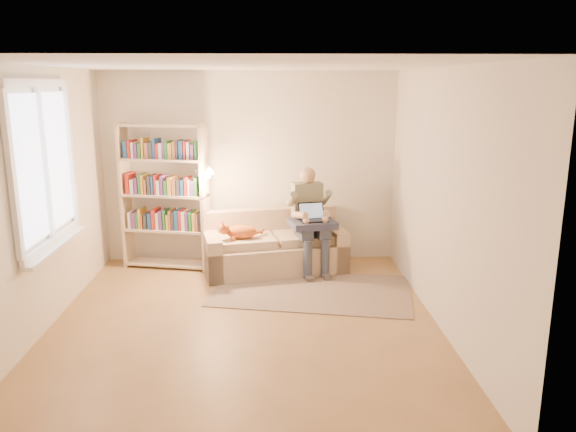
{
  "coord_description": "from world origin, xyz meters",
  "views": [
    {
      "loc": [
        0.27,
        -5.41,
        2.45
      ],
      "look_at": [
        0.48,
        1.0,
        0.91
      ],
      "focal_mm": 35.0,
      "sensor_mm": 36.0,
      "label": 1
    }
  ],
  "objects_px": {
    "person": "(310,214)",
    "laptop": "(311,216)",
    "bookshelf": "(165,189)",
    "cat": "(242,231)",
    "sofa": "(274,249)"
  },
  "relations": [
    {
      "from": "sofa",
      "to": "laptop",
      "type": "distance_m",
      "value": 0.71
    },
    {
      "from": "sofa",
      "to": "laptop",
      "type": "xyz_separation_m",
      "value": [
        0.48,
        -0.17,
        0.49
      ]
    },
    {
      "from": "sofa",
      "to": "laptop",
      "type": "bearing_deg",
      "value": -31.86
    },
    {
      "from": "person",
      "to": "laptop",
      "type": "distance_m",
      "value": 0.13
    },
    {
      "from": "person",
      "to": "bookshelf",
      "type": "height_order",
      "value": "bookshelf"
    },
    {
      "from": "cat",
      "to": "bookshelf",
      "type": "height_order",
      "value": "bookshelf"
    },
    {
      "from": "cat",
      "to": "laptop",
      "type": "height_order",
      "value": "laptop"
    },
    {
      "from": "person",
      "to": "cat",
      "type": "xyz_separation_m",
      "value": [
        -0.88,
        -0.16,
        -0.18
      ]
    },
    {
      "from": "sofa",
      "to": "bookshelf",
      "type": "distance_m",
      "value": 1.64
    },
    {
      "from": "sofa",
      "to": "person",
      "type": "bearing_deg",
      "value": -17.8
    },
    {
      "from": "person",
      "to": "bookshelf",
      "type": "xyz_separation_m",
      "value": [
        -1.9,
        0.21,
        0.31
      ]
    },
    {
      "from": "cat",
      "to": "laptop",
      "type": "relative_size",
      "value": 1.49
    },
    {
      "from": "bookshelf",
      "to": "sofa",
      "type": "bearing_deg",
      "value": 5.63
    },
    {
      "from": "person",
      "to": "sofa",
      "type": "bearing_deg",
      "value": 162.2
    },
    {
      "from": "person",
      "to": "bookshelf",
      "type": "relative_size",
      "value": 0.71
    }
  ]
}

